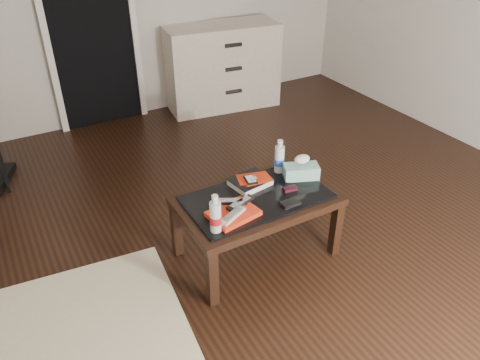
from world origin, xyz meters
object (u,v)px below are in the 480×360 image
(coffee_table, at_px, (257,205))
(water_bottle_right, at_px, (279,156))
(dresser, at_px, (222,67))
(water_bottle_left, at_px, (215,213))
(tissue_box, at_px, (301,171))
(textbook, at_px, (250,182))

(coffee_table, relative_size, water_bottle_right, 4.20)
(dresser, relative_size, water_bottle_right, 5.28)
(water_bottle_left, height_order, tissue_box, water_bottle_left)
(dresser, bearing_deg, textbook, -105.79)
(water_bottle_left, xyz_separation_m, water_bottle_right, (0.67, 0.36, 0.00))
(dresser, relative_size, tissue_box, 5.46)
(coffee_table, bearing_deg, textbook, 76.90)
(water_bottle_left, distance_m, water_bottle_right, 0.77)
(textbook, relative_size, water_bottle_left, 1.05)
(coffee_table, height_order, water_bottle_left, water_bottle_left)
(water_bottle_right, bearing_deg, coffee_table, -146.97)
(coffee_table, relative_size, water_bottle_left, 4.20)
(dresser, distance_m, textbook, 2.42)
(textbook, distance_m, water_bottle_left, 0.53)
(dresser, xyz_separation_m, textbook, (-0.96, -2.21, 0.03))
(textbook, height_order, water_bottle_right, water_bottle_right)
(coffee_table, xyz_separation_m, water_bottle_left, (-0.38, -0.18, 0.18))
(textbook, distance_m, water_bottle_right, 0.28)
(tissue_box, bearing_deg, coffee_table, -149.83)
(textbook, bearing_deg, water_bottle_left, -151.44)
(water_bottle_right, bearing_deg, tissue_box, -58.92)
(coffee_table, bearing_deg, water_bottle_right, 33.03)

